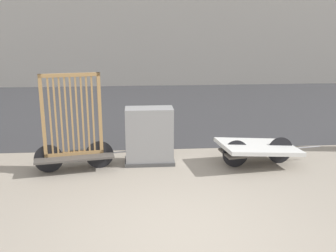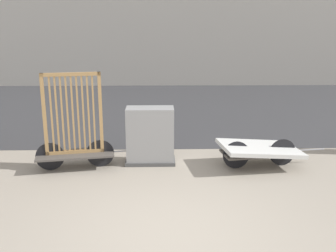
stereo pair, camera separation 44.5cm
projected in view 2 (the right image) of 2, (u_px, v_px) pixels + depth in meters
name	position (u px, v px, depth m)	size (l,w,h in m)	color
ground_plane	(172.00, 232.00, 5.83)	(60.00, 60.00, 0.00)	gray
road_strip	(164.00, 107.00, 14.46)	(56.00, 10.01, 0.01)	#38383A
bike_cart_with_bedframe	(75.00, 136.00, 8.21)	(2.32, 0.93, 2.04)	#4C4742
bike_cart_with_mattress	(260.00, 150.00, 8.38)	(2.39, 1.31, 0.59)	#4C4742
utility_cabinet	(150.00, 137.00, 8.57)	(1.08, 0.57, 1.24)	#4C4C4C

